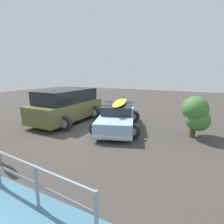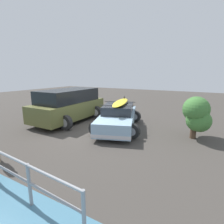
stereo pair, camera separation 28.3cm
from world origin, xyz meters
name	(u,v)px [view 2 (the right image)]	position (x,y,z in m)	size (l,w,h in m)	color
ground_plane	(97,130)	(0.00, 0.00, -0.01)	(44.00, 44.00, 0.02)	#423D38
sedan_car	(118,117)	(-0.78, -0.73, 0.59)	(3.01, 4.49, 1.47)	#8CADC6
suv_car	(69,105)	(2.27, -0.55, 0.93)	(2.69, 4.61, 1.82)	brown
bush_near_left	(197,114)	(-4.26, -1.05, 1.05)	(1.20, 1.53, 1.75)	#4C3828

